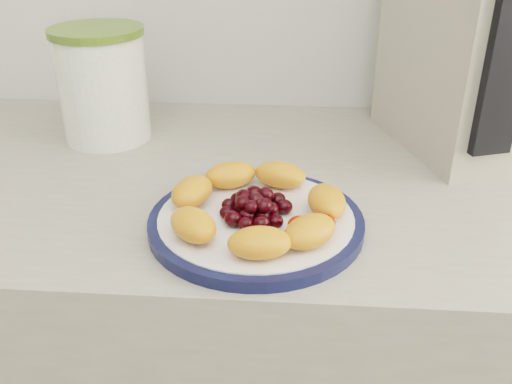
{
  "coord_description": "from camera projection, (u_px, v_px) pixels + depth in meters",
  "views": [
    {
      "loc": [
        -0.03,
        0.44,
        1.27
      ],
      "look_at": [
        -0.07,
        1.04,
        0.95
      ],
      "focal_mm": 40.0,
      "sensor_mm": 36.0,
      "label": 1
    }
  ],
  "objects": [
    {
      "name": "appliance_panel",
      "position": [
        506.0,
        62.0,
        0.73
      ],
      "size": [
        0.06,
        0.04,
        0.25
      ],
      "primitive_type": "cube",
      "rotation": [
        0.0,
        0.0,
        0.32
      ],
      "color": "black",
      "rests_on": "appliance_body"
    },
    {
      "name": "plate_rim",
      "position": [
        256.0,
        222.0,
        0.7
      ],
      "size": [
        0.26,
        0.26,
        0.01
      ],
      "primitive_type": "cylinder",
      "color": "#11183D",
      "rests_on": "counter"
    },
    {
      "name": "canister_lid",
      "position": [
        96.0,
        31.0,
        0.88
      ],
      "size": [
        0.19,
        0.19,
        0.01
      ],
      "primitive_type": "cylinder",
      "rotation": [
        0.0,
        0.0,
        0.33
      ],
      "color": "#577428",
      "rests_on": "canister"
    },
    {
      "name": "fruit_plate",
      "position": [
        258.0,
        206.0,
        0.69
      ],
      "size": [
        0.23,
        0.23,
        0.03
      ],
      "color": "orange",
      "rests_on": "plate_face"
    },
    {
      "name": "appliance_body",
      "position": [
        476.0,
        40.0,
        0.86
      ],
      "size": [
        0.27,
        0.32,
        0.34
      ],
      "primitive_type": "cube",
      "rotation": [
        0.0,
        0.0,
        0.32
      ],
      "color": "#ABA491",
      "rests_on": "counter"
    },
    {
      "name": "plate_face",
      "position": [
        256.0,
        222.0,
        0.7
      ],
      "size": [
        0.24,
        0.24,
        0.02
      ],
      "primitive_type": "cylinder",
      "color": "white",
      "rests_on": "counter"
    },
    {
      "name": "canister",
      "position": [
        103.0,
        88.0,
        0.93
      ],
      "size": [
        0.18,
        0.18,
        0.17
      ],
      "primitive_type": "cylinder",
      "rotation": [
        0.0,
        0.0,
        0.33
      ],
      "color": "#577427",
      "rests_on": "counter"
    }
  ]
}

